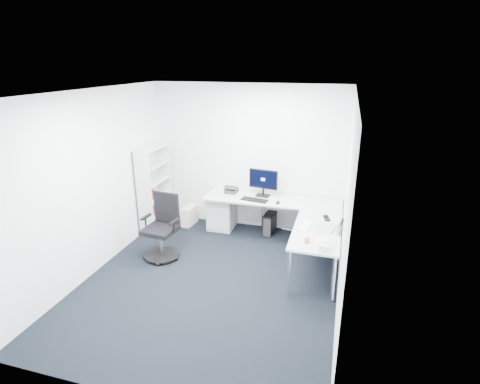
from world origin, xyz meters
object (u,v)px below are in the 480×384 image
(laptop, at_px, (326,220))
(monitor, at_px, (263,183))
(l_desk, at_px, (268,225))
(task_chair, at_px, (160,228))
(bookshelf, at_px, (154,189))

(laptop, bearing_deg, monitor, 148.94)
(l_desk, height_order, laptop, laptop)
(task_chair, distance_m, laptop, 2.61)
(l_desk, height_order, bookshelf, bookshelf)
(laptop, bearing_deg, task_chair, -161.73)
(bookshelf, relative_size, task_chair, 1.50)
(task_chair, height_order, monitor, monitor)
(l_desk, xyz_separation_m, task_chair, (-1.56, -0.95, 0.17))
(monitor, distance_m, laptop, 1.62)
(bookshelf, height_order, monitor, bookshelf)
(task_chair, xyz_separation_m, laptop, (2.57, 0.31, 0.33))
(l_desk, distance_m, bookshelf, 2.22)
(l_desk, bearing_deg, laptop, -32.80)
(bookshelf, distance_m, task_chair, 1.21)
(monitor, bearing_deg, bookshelf, -161.22)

